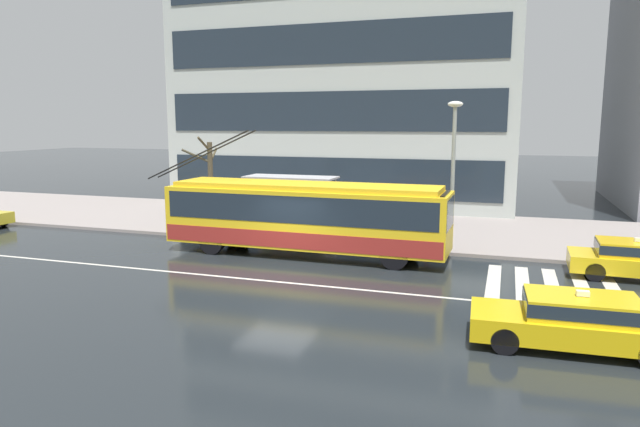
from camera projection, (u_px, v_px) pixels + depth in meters
name	position (u px, v px, depth m)	size (l,w,h in m)	color
ground_plane	(276.00, 271.00, 19.91)	(160.00, 160.00, 0.00)	#202629
sidewalk_slab	(348.00, 225.00, 28.65)	(80.00, 10.00, 0.14)	gray
crosswalk_stripe_edge_near	(494.00, 281.00, 18.73)	(0.44, 4.40, 0.01)	beige
crosswalk_stripe_inner_a	(522.00, 283.00, 18.44)	(0.44, 4.40, 0.01)	beige
crosswalk_stripe_center	(552.00, 286.00, 18.16)	(0.44, 4.40, 0.01)	beige
crosswalk_stripe_inner_b	(583.00, 288.00, 17.88)	(0.44, 4.40, 0.01)	beige
crosswalk_stripe_edge_far	(614.00, 291.00, 17.60)	(0.44, 4.40, 0.01)	beige
lane_centre_line	(262.00, 280.00, 18.78)	(72.00, 0.14, 0.01)	silver
trolleybus	(306.00, 216.00, 22.18)	(12.59, 2.64, 4.91)	yellow
taxi_oncoming_far	(576.00, 319.00, 13.02)	(4.60, 1.96, 1.39)	yellow
bus_shelter	(293.00, 191.00, 25.76)	(4.15, 1.62, 2.66)	gray
pedestrian_at_shelter	(267.00, 202.00, 25.24)	(1.29, 1.29, 2.01)	#46583F
pedestrian_approaching_curb	(428.00, 223.00, 22.97)	(0.44, 0.44, 1.70)	#4A4251
street_lamp	(453.00, 161.00, 22.63)	(0.60, 0.32, 5.89)	gray
street_tree_bare	(210.00, 178.00, 28.56)	(1.28, 2.20, 4.38)	#4C432F
office_tower_corner_left	(360.00, 28.00, 38.46)	(21.40, 15.26, 23.06)	#B0B9B3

